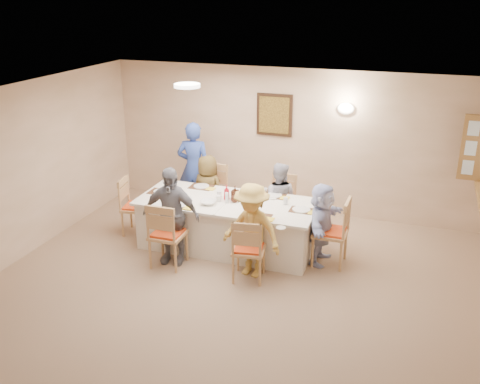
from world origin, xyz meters
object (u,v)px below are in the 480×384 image
(chair_front_left, at_px, (168,233))
(diner_front_left, at_px, (171,215))
(chair_back_left, at_px, (211,194))
(caregiver, at_px, (194,168))
(condiment_ketchup, at_px, (227,193))
(chair_left_end, at_px, (137,206))
(diner_back_right, at_px, (278,199))
(diner_right_end, at_px, (322,224))
(chair_front_right, at_px, (249,248))
(diner_front_right, at_px, (252,231))
(diner_back_left, at_px, (208,191))
(dining_table, at_px, (228,224))
(chair_back_right, at_px, (280,205))
(chair_right_end, at_px, (330,231))

(chair_front_left, height_order, diner_front_left, diner_front_left)
(chair_back_left, bearing_deg, caregiver, 148.57)
(caregiver, xyz_separation_m, condiment_ketchup, (1.02, -1.12, 0.07))
(chair_left_end, distance_m, diner_back_right, 2.26)
(diner_front_left, xyz_separation_m, diner_right_end, (2.02, 0.68, -0.12))
(chair_front_right, height_order, diner_front_right, diner_front_right)
(chair_left_end, xyz_separation_m, diner_front_right, (2.15, -0.68, 0.20))
(diner_front_right, distance_m, diner_right_end, 1.07)
(diner_back_left, relative_size, diner_front_right, 0.91)
(chair_front_left, distance_m, diner_back_right, 1.91)
(chair_back_left, height_order, caregiver, caregiver)
(condiment_ketchup, bearing_deg, dining_table, -50.96)
(chair_back_right, xyz_separation_m, chair_left_end, (-2.15, -0.80, -0.01))
(chair_front_left, relative_size, chair_left_end, 1.06)
(chair_right_end, height_order, diner_front_right, diner_front_right)
(dining_table, relative_size, caregiver, 1.65)
(chair_back_right, bearing_deg, dining_table, -125.23)
(chair_front_left, bearing_deg, diner_front_left, -90.93)
(dining_table, bearing_deg, caregiver, 132.40)
(dining_table, xyz_separation_m, diner_back_left, (-0.60, 0.68, 0.22))
(diner_back_right, height_order, diner_right_end, diner_back_right)
(chair_right_end, height_order, caregiver, caregiver)
(chair_front_left, bearing_deg, chair_front_right, 179.07)
(chair_back_left, height_order, chair_right_end, chair_right_end)
(diner_back_left, height_order, diner_back_right, diner_back_right)
(caregiver, bearing_deg, chair_back_right, 159.50)
(diner_front_right, bearing_deg, diner_front_left, -168.53)
(chair_front_right, bearing_deg, diner_back_left, -59.84)
(diner_front_left, bearing_deg, condiment_ketchup, 46.42)
(diner_right_end, relative_size, caregiver, 0.74)
(chair_front_right, xyz_separation_m, caregiver, (-1.65, 1.95, 0.35))
(chair_right_end, xyz_separation_m, condiment_ketchup, (-1.58, 0.03, 0.37))
(diner_front_left, relative_size, condiment_ketchup, 6.25)
(chair_back_left, bearing_deg, chair_front_left, -83.56)
(chair_front_right, height_order, diner_right_end, diner_right_end)
(chair_front_left, xyz_separation_m, caregiver, (-0.45, 1.95, 0.31))
(chair_back_left, bearing_deg, diner_right_end, -15.16)
(chair_back_right, relative_size, diner_back_right, 0.78)
(diner_back_right, bearing_deg, chair_front_left, 49.44)
(chair_left_end, bearing_deg, chair_right_end, -99.44)
(chair_back_left, xyz_separation_m, chair_left_end, (-0.95, -0.80, -0.03))
(diner_front_right, relative_size, diner_right_end, 1.11)
(chair_back_left, bearing_deg, diner_back_left, -83.56)
(diner_back_right, distance_m, diner_front_left, 1.82)
(dining_table, bearing_deg, diner_front_left, -131.42)
(chair_left_end, distance_m, chair_right_end, 3.10)
(chair_back_right, bearing_deg, chair_right_end, -38.46)
(chair_left_end, height_order, condiment_ketchup, condiment_ketchup)
(chair_front_right, xyz_separation_m, chair_left_end, (-2.15, 0.80, 0.01))
(chair_back_right, height_order, chair_front_right, chair_back_right)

